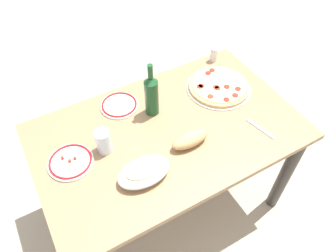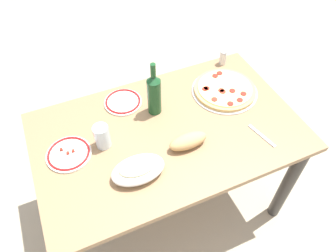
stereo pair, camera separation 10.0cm
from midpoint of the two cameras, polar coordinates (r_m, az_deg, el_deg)
ground_plane at (r=2.19m, az=-1.34°, el=-13.23°), size 8.00×8.00×0.00m
dining_table at (r=1.68m, az=-1.71°, el=-3.54°), size 1.31×0.81×0.73m
pepperoni_pizza at (r=1.80m, az=7.48°, el=7.03°), size 0.36×0.36×0.03m
baked_pasta_dish at (r=1.40m, az=-6.41°, el=-8.09°), size 0.24×0.15×0.08m
wine_bottle at (r=1.58m, az=-4.78°, el=5.56°), size 0.07×0.07×0.30m
water_glass at (r=1.50m, az=-13.32°, el=-2.76°), size 0.07×0.07×0.12m
side_plate_near at (r=1.71m, az=-10.34°, el=3.65°), size 0.20×0.20×0.02m
side_plate_far at (r=1.53m, az=-18.79°, el=-6.09°), size 0.21×0.21×0.02m
bread_loaf at (r=1.50m, az=2.03°, el=-2.49°), size 0.19×0.08×0.07m
spice_shaker at (r=1.97m, az=6.67°, el=12.47°), size 0.04×0.04×0.09m
fork_right at (r=1.63m, az=14.49°, el=-0.54°), size 0.05×0.17×0.00m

